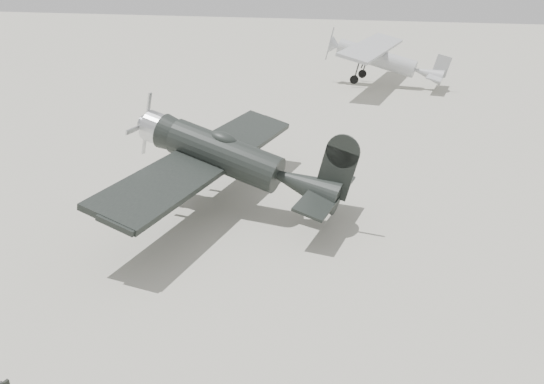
{
  "coord_description": "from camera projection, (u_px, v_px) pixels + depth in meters",
  "views": [
    {
      "loc": [
        4.82,
        -13.23,
        8.14
      ],
      "look_at": [
        0.78,
        1.87,
        1.5
      ],
      "focal_mm": 35.0,
      "sensor_mm": 36.0,
      "label": 1
    }
  ],
  "objects": [
    {
      "name": "ground",
      "position": [
        231.0,
        258.0,
        16.09
      ],
      "size": [
        160.0,
        160.0,
        0.0
      ],
      "primitive_type": "plane",
      "color": "#9A9788",
      "rests_on": "ground"
    },
    {
      "name": "lowwing_monoplane",
      "position": [
        235.0,
        160.0,
        18.56
      ],
      "size": [
        8.12,
        11.33,
        3.64
      ],
      "rotation": [
        0.0,
        0.24,
        -0.14
      ],
      "color": "black",
      "rests_on": "ground"
    },
    {
      "name": "highwing_monoplane",
      "position": [
        381.0,
        55.0,
        38.62
      ],
      "size": [
        8.91,
        12.51,
        3.53
      ],
      "rotation": [
        0.0,
        0.23,
        -0.14
      ],
      "color": "#939598",
      "rests_on": "ground"
    }
  ]
}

